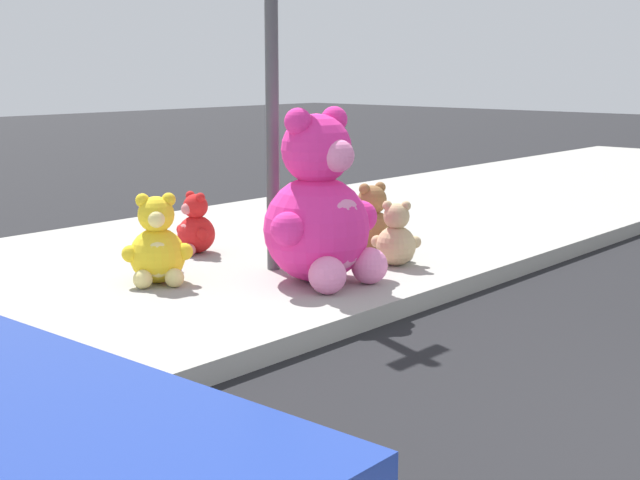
# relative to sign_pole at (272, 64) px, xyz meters

# --- Properties ---
(sidewalk) EXTENTS (28.00, 4.40, 0.15)m
(sidewalk) POSITION_rel_sign_pole_xyz_m (-1.00, 0.80, -1.77)
(sidewalk) COLOR #9E9B93
(sidewalk) RESTS_ON ground_plane
(sign_pole) EXTENTS (0.56, 0.11, 3.20)m
(sign_pole) POSITION_rel_sign_pole_xyz_m (0.00, 0.00, 0.00)
(sign_pole) COLOR #4C4C51
(sign_pole) RESTS_ON sidewalk
(plush_pink_large) EXTENTS (1.06, 0.94, 1.38)m
(plush_pink_large) POSITION_rel_sign_pole_xyz_m (-0.08, -0.59, -1.15)
(plush_pink_large) COLOR #F22D93
(plush_pink_large) RESTS_ON sidewalk
(plush_teal) EXTENTS (0.45, 0.42, 0.60)m
(plush_teal) POSITION_rel_sign_pole_xyz_m (0.92, 0.37, -1.46)
(plush_teal) COLOR teal
(plush_teal) RESTS_ON sidewalk
(plush_yellow) EXTENTS (0.50, 0.51, 0.71)m
(plush_yellow) POSITION_rel_sign_pole_xyz_m (-0.96, 0.34, -1.41)
(plush_yellow) COLOR yellow
(plush_yellow) RESTS_ON sidewalk
(plush_lavender) EXTENTS (0.38, 0.37, 0.52)m
(plush_lavender) POSITION_rel_sign_pole_xyz_m (-0.64, 0.76, -1.49)
(plush_lavender) COLOR #B28CD8
(plush_lavender) RESTS_ON sidewalk
(plush_brown) EXTENTS (0.50, 0.46, 0.66)m
(plush_brown) POSITION_rel_sign_pole_xyz_m (1.02, -0.23, -1.43)
(plush_brown) COLOR olive
(plush_brown) RESTS_ON sidewalk
(plush_red) EXTENTS (0.39, 0.43, 0.56)m
(plush_red) POSITION_rel_sign_pole_xyz_m (-0.01, 1.00, -1.47)
(plush_red) COLOR red
(plush_red) RESTS_ON sidewalk
(plush_tan) EXTENTS (0.40, 0.39, 0.56)m
(plush_tan) POSITION_rel_sign_pole_xyz_m (0.81, -0.68, -1.47)
(plush_tan) COLOR tan
(plush_tan) RESTS_ON sidewalk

